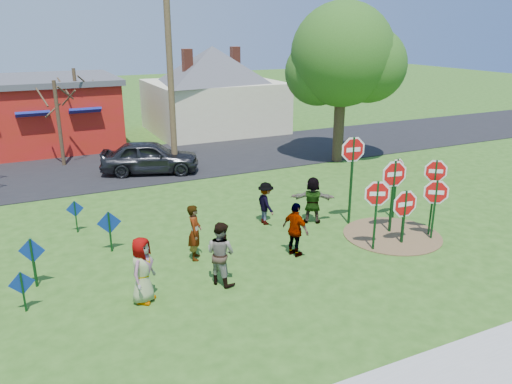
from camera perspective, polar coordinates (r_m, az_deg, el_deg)
ground at (r=15.64m, az=0.07°, el=-6.49°), size 120.00×120.00×0.00m
road at (r=25.90m, az=-11.01°, el=3.39°), size 120.00×7.50×0.04m
dirt_patch at (r=17.18m, az=15.27°, el=-4.76°), size 3.20×3.20×0.03m
red_building at (r=31.13m, az=-24.34°, el=8.28°), size 9.40×7.69×3.90m
cream_house at (r=33.12m, az=-4.91°, el=12.02°), size 9.40×9.40×6.50m
stop_sign_a at (r=15.39m, az=13.63°, el=-0.90°), size 0.97×0.45×2.37m
stop_sign_b at (r=17.13m, az=10.98°, el=3.81°), size 1.16×0.17×3.25m
stop_sign_c at (r=16.94m, az=19.74°, el=1.28°), size 0.85×0.54×2.71m
stop_sign_d at (r=18.16m, az=15.77°, el=2.05°), size 0.92×0.15×2.34m
stop_sign_e at (r=16.25m, az=16.64°, el=-1.65°), size 1.18×0.12×1.92m
stop_sign_f at (r=16.80m, az=19.85°, el=-0.42°), size 0.89×0.63×2.14m
stop_sign_g at (r=16.85m, az=15.47°, el=1.26°), size 1.18×0.20×2.63m
blue_diamond_a at (r=13.38m, az=-25.14°, el=-9.85°), size 0.60×0.06×1.06m
blue_diamond_b at (r=14.38m, az=-24.16°, el=-6.79°), size 0.65×0.28×1.39m
blue_diamond_c at (r=15.79m, az=-16.39°, el=-3.87°), size 0.72×0.08×1.31m
blue_diamond_d at (r=17.63m, az=-19.94°, el=-2.26°), size 0.56×0.07×1.12m
person_a at (r=12.78m, az=-12.85°, el=-8.70°), size 0.97×1.00×1.73m
person_b at (r=14.78m, az=-7.01°, el=-4.59°), size 0.62×0.73×1.69m
person_c at (r=13.34m, az=-4.05°, el=-6.99°), size 1.00×1.07×1.76m
person_d at (r=17.28m, az=1.12°, el=-1.31°), size 0.58×0.98×1.51m
person_e at (r=14.91m, az=4.55°, el=-4.32°), size 0.69×1.06×1.68m
person_f at (r=17.49m, az=6.49°, el=-0.92°), size 1.58×1.19×1.66m
suv at (r=23.82m, az=-12.03°, el=3.95°), size 4.81×3.15×1.52m
utility_pole at (r=22.89m, az=-9.80°, el=13.65°), size 2.22×0.28×9.09m
leafy_tree at (r=25.34m, az=10.08°, el=14.60°), size 5.48×5.00×7.79m
bare_tree_east at (r=26.03m, az=-21.74°, el=8.54°), size 1.80×1.80×4.17m
bare_tree_extra at (r=27.99m, az=-19.79°, el=9.88°), size 1.80×1.80×4.55m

